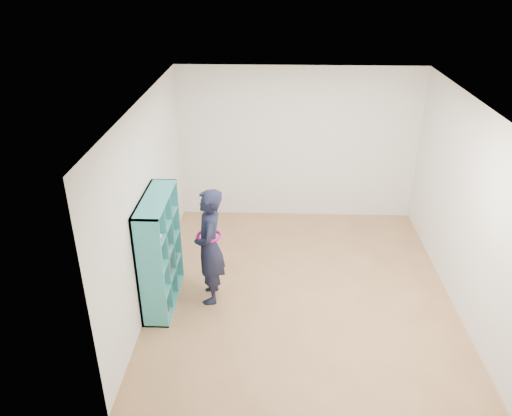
{
  "coord_description": "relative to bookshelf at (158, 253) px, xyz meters",
  "views": [
    {
      "loc": [
        -0.4,
        -5.68,
        4.1
      ],
      "look_at": [
        -0.63,
        0.3,
        1.08
      ],
      "focal_mm": 35.0,
      "sensor_mm": 36.0,
      "label": 1
    }
  ],
  "objects": [
    {
      "name": "wall_back",
      "position": [
        1.85,
        2.59,
        0.57
      ],
      "size": [
        4.0,
        0.02,
        2.6
      ],
      "primitive_type": "cube",
      "color": "white",
      "rests_on": "floor"
    },
    {
      "name": "wall_left",
      "position": [
        -0.15,
        0.34,
        0.57
      ],
      "size": [
        0.02,
        4.5,
        2.6
      ],
      "primitive_type": "cube",
      "color": "white",
      "rests_on": "floor"
    },
    {
      "name": "floor",
      "position": [
        1.85,
        0.34,
        -0.73
      ],
      "size": [
        4.5,
        4.5,
        0.0
      ],
      "primitive_type": "plane",
      "color": "#956D44",
      "rests_on": "ground"
    },
    {
      "name": "person",
      "position": [
        0.65,
        0.09,
        0.06
      ],
      "size": [
        0.42,
        0.6,
        1.58
      ],
      "rotation": [
        0.0,
        0.0,
        -1.49
      ],
      "color": "black",
      "rests_on": "floor"
    },
    {
      "name": "ceiling",
      "position": [
        1.85,
        0.34,
        1.87
      ],
      "size": [
        4.5,
        4.5,
        0.0
      ],
      "primitive_type": "plane",
      "color": "white",
      "rests_on": "wall_back"
    },
    {
      "name": "bookshelf",
      "position": [
        0.0,
        0.0,
        0.0
      ],
      "size": [
        0.33,
        1.14,
        1.51
      ],
      "color": "teal",
      "rests_on": "floor"
    },
    {
      "name": "wall_front",
      "position": [
        1.85,
        -1.91,
        0.57
      ],
      "size": [
        4.0,
        0.02,
        2.6
      ],
      "primitive_type": "cube",
      "color": "white",
      "rests_on": "floor"
    },
    {
      "name": "smartphone",
      "position": [
        0.51,
        0.16,
        0.16
      ],
      "size": [
        0.04,
        0.1,
        0.12
      ],
      "rotation": [
        0.48,
        0.0,
        0.27
      ],
      "color": "silver",
      "rests_on": "person"
    },
    {
      "name": "wall_right",
      "position": [
        3.85,
        0.34,
        0.57
      ],
      "size": [
        0.02,
        4.5,
        2.6
      ],
      "primitive_type": "cube",
      "color": "white",
      "rests_on": "floor"
    }
  ]
}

